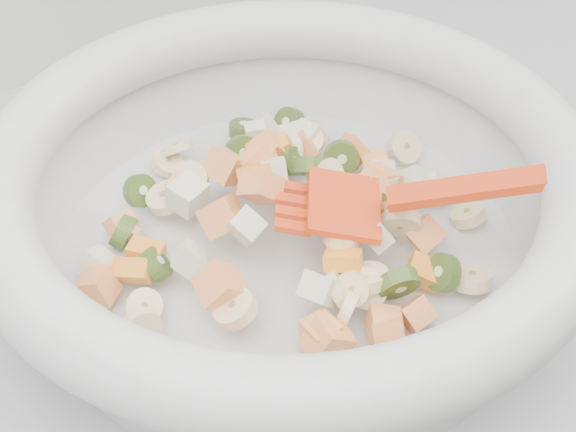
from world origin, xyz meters
TOP-DOWN VIEW (x-y plane):
  - mixing_bowl at (-0.09, 1.39)m, footprint 0.42×0.42m

SIDE VIEW (x-z plane):
  - mixing_bowl at x=-0.09m, z-range 0.91..1.02m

